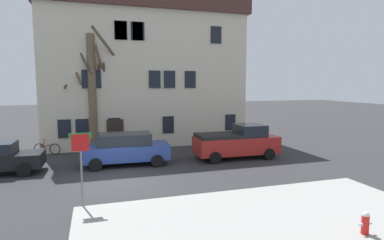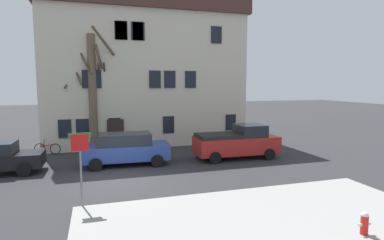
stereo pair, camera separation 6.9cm
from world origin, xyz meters
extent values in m
plane|color=#2D2D30|center=(0.00, 0.00, 0.00)|extent=(120.00, 120.00, 0.00)
cube|color=#999993|center=(4.12, -6.90, 0.06)|extent=(11.99, 7.51, 0.12)
cube|color=beige|center=(2.75, 10.66, 4.80)|extent=(14.46, 7.08, 9.60)
cube|color=#4C2D28|center=(2.75, 10.66, 10.55)|extent=(14.96, 7.58, 1.89)
cube|color=#2D231E|center=(0.25, 7.08, 1.05)|extent=(1.10, 0.12, 2.10)
cube|color=black|center=(-2.95, 7.09, 1.60)|extent=(0.80, 0.08, 1.20)
cube|color=black|center=(-1.87, 7.09, 1.60)|extent=(0.80, 0.08, 1.20)
cube|color=black|center=(0.20, 7.09, 1.60)|extent=(0.80, 0.08, 1.20)
cube|color=black|center=(3.93, 7.09, 1.60)|extent=(0.80, 0.08, 1.20)
cube|color=black|center=(8.74, 7.09, 1.60)|extent=(0.80, 0.08, 1.20)
cube|color=black|center=(-1.37, 7.09, 4.80)|extent=(0.80, 0.08, 1.20)
cube|color=black|center=(-0.97, 7.09, 4.80)|extent=(0.80, 0.08, 1.20)
cube|color=black|center=(3.00, 7.09, 4.80)|extent=(0.80, 0.08, 1.20)
cube|color=black|center=(4.05, 7.09, 4.80)|extent=(0.80, 0.08, 1.20)
cube|color=black|center=(5.57, 7.09, 4.80)|extent=(0.80, 0.08, 1.20)
cube|color=black|center=(0.77, 7.09, 8.00)|extent=(0.80, 0.08, 1.20)
cube|color=black|center=(0.79, 7.09, 8.00)|extent=(0.80, 0.08, 1.20)
cube|color=black|center=(1.84, 7.09, 8.00)|extent=(0.80, 0.08, 1.20)
cube|color=black|center=(1.94, 7.09, 8.00)|extent=(0.80, 0.08, 1.20)
cube|color=black|center=(7.52, 7.09, 8.00)|extent=(0.80, 0.08, 1.20)
cylinder|color=brown|center=(-1.50, 7.64, 3.17)|extent=(0.43, 0.43, 6.33)
cylinder|color=brown|center=(-0.90, 7.35, 4.45)|extent=(0.77, 1.38, 1.58)
cylinder|color=brown|center=(-0.86, 7.83, 5.43)|extent=(0.55, 1.43, 1.54)
cylinder|color=brown|center=(-2.15, 7.32, 5.42)|extent=(0.83, 1.46, 2.06)
cylinder|color=brown|center=(-0.61, 7.49, 5.13)|extent=(0.46, 1.89, 1.35)
cylinder|color=brown|center=(-1.49, 8.69, 5.35)|extent=(2.19, 0.19, 1.98)
cylinder|color=#4C3D2D|center=(-1.27, 7.67, 3.28)|extent=(0.37, 0.37, 6.55)
cylinder|color=#4C3D2D|center=(-2.41, 8.07, 5.22)|extent=(0.96, 2.40, 2.12)
cylinder|color=#4C3D2D|center=(-1.79, 7.18, 6.47)|extent=(1.13, 1.21, 2.40)
cylinder|color=#4C3D2D|center=(-1.60, 8.38, 5.45)|extent=(1.59, 0.83, 2.50)
cylinder|color=#4C3D2D|center=(-0.32, 7.59, 4.92)|extent=(0.29, 2.00, 1.90)
cylinder|color=brown|center=(-1.14, 7.02, 3.84)|extent=(0.52, 0.52, 7.69)
cylinder|color=brown|center=(-0.67, 6.82, 6.14)|extent=(0.63, 1.16, 1.71)
cylinder|color=brown|center=(-1.06, 7.61, 5.65)|extent=(1.34, 0.37, 1.60)
cylinder|color=brown|center=(-0.37, 6.37, 7.16)|extent=(1.51, 1.74, 1.66)
cylinder|color=black|center=(-4.38, 3.68, 0.34)|extent=(0.68, 0.23, 0.68)
cylinder|color=black|center=(-4.42, 1.92, 0.34)|extent=(0.68, 0.23, 0.68)
cube|color=#2D4799|center=(0.55, 2.85, 0.73)|extent=(4.78, 2.08, 0.83)
cube|color=#1E232B|center=(0.45, 2.85, 1.46)|extent=(2.98, 1.78, 0.62)
cylinder|color=black|center=(2.19, 3.72, 0.34)|extent=(0.69, 0.25, 0.68)
cylinder|color=black|center=(2.10, 1.84, 0.34)|extent=(0.69, 0.25, 0.68)
cylinder|color=black|center=(-1.01, 3.85, 0.34)|extent=(0.69, 0.25, 0.68)
cylinder|color=black|center=(-1.09, 1.98, 0.34)|extent=(0.69, 0.25, 0.68)
cube|color=#AD231E|center=(7.09, 2.54, 0.82)|extent=(5.05, 2.08, 1.00)
cube|color=#1E232B|center=(8.00, 2.52, 1.67)|extent=(1.64, 1.78, 0.70)
cube|color=black|center=(5.99, 2.56, 1.42)|extent=(2.64, 1.96, 0.20)
cylinder|color=black|center=(8.82, 3.50, 0.34)|extent=(0.68, 0.23, 0.68)
cylinder|color=black|center=(8.78, 1.51, 0.34)|extent=(0.68, 0.23, 0.68)
cylinder|color=black|center=(5.41, 3.56, 0.34)|extent=(0.68, 0.23, 0.68)
cylinder|color=black|center=(5.37, 1.57, 0.34)|extent=(0.68, 0.23, 0.68)
cylinder|color=red|center=(6.39, -7.81, 0.40)|extent=(0.22, 0.22, 0.55)
sphere|color=silver|center=(6.39, -7.81, 0.69)|extent=(0.21, 0.21, 0.21)
cylinder|color=silver|center=(6.23, -7.81, 0.43)|extent=(0.10, 0.09, 0.09)
cylinder|color=silver|center=(6.55, -7.81, 0.43)|extent=(0.10, 0.09, 0.09)
cylinder|color=slate|center=(-1.56, -3.12, 1.37)|extent=(0.07, 0.07, 2.73)
cube|color=red|center=(-1.56, -3.14, 2.43)|extent=(0.60, 0.03, 0.60)
cube|color=#1E8C38|center=(-1.56, -3.10, 2.68)|extent=(0.76, 0.02, 0.18)
torus|color=black|center=(-3.54, 6.77, 0.36)|extent=(0.68, 0.30, 0.71)
torus|color=black|center=(-4.51, 7.14, 0.36)|extent=(0.68, 0.30, 0.71)
cylinder|color=maroon|center=(-4.03, 6.96, 0.58)|extent=(0.95, 0.39, 0.19)
cylinder|color=maroon|center=(-4.21, 7.03, 0.81)|extent=(0.10, 0.07, 0.45)
camera|label=1|loc=(-1.05, -14.78, 4.49)|focal=29.70mm
camera|label=2|loc=(-0.99, -14.80, 4.49)|focal=29.70mm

